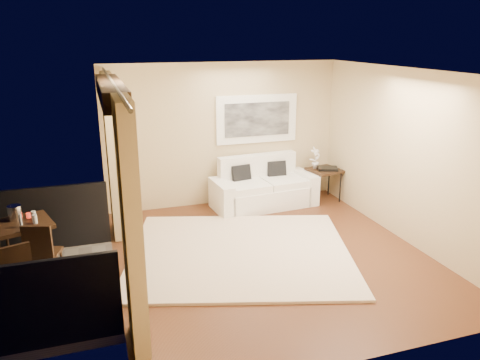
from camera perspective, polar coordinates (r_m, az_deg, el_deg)
floor at (r=7.13m, az=3.75°, el=-9.14°), size 5.00×5.00×0.00m
room_shell at (r=5.95m, az=-15.51°, el=10.44°), size 5.00×6.40×5.00m
balcony at (r=6.69m, az=-24.13°, el=-10.91°), size 1.81×2.60×1.17m
curtains at (r=6.20m, az=-14.45°, el=-0.46°), size 0.16×4.80×2.64m
artwork at (r=9.05m, az=2.08°, el=7.44°), size 1.62×0.07×0.92m
rug at (r=7.16m, az=0.01°, el=-8.78°), size 3.94×3.66×0.04m
sofa at (r=9.02m, az=2.76°, el=-1.02°), size 2.04×1.01×0.95m
side_table at (r=9.39m, az=10.29°, el=0.97°), size 0.68×0.68×0.63m
tray at (r=9.34m, az=10.63°, el=1.39°), size 0.46×0.40×0.05m
orchid at (r=9.33m, az=9.17°, el=2.68°), size 0.27×0.23×0.43m
bistro_table at (r=6.88m, az=-24.85°, el=-5.32°), size 0.84×0.84×0.79m
balcony_chair_far at (r=6.66m, az=-23.07°, el=-7.84°), size 0.47×0.47×0.87m
balcony_chair_near at (r=5.99m, az=-25.50°, el=-10.85°), size 0.49×0.49×0.89m
ice_bucket at (r=6.95m, az=-25.75°, el=-3.61°), size 0.18×0.18×0.20m
candle at (r=6.96m, az=-24.39°, el=-3.95°), size 0.06×0.06×0.07m
vase at (r=6.66m, az=-25.18°, el=-4.50°), size 0.04×0.04×0.18m
glass_a at (r=6.72m, az=-23.73°, el=-4.39°), size 0.06×0.06×0.12m
glass_b at (r=6.86m, az=-23.85°, el=-3.96°), size 0.06×0.06×0.12m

